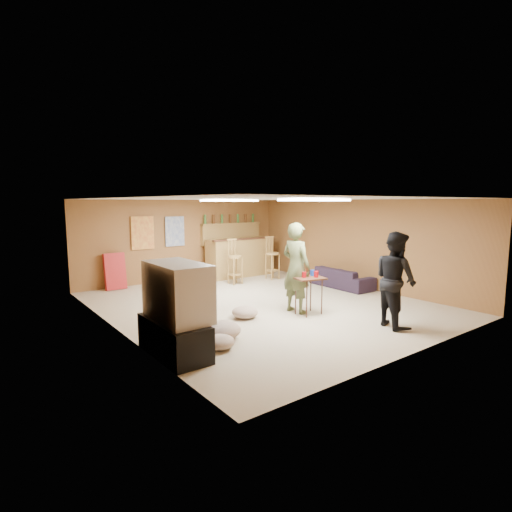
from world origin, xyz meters
TOP-DOWN VIEW (x-y plane):
  - ground at (0.00, 0.00)m, footprint 7.00×7.00m
  - ceiling at (0.00, 0.00)m, footprint 6.00×7.00m
  - wall_back at (0.00, 3.50)m, footprint 6.00×0.02m
  - wall_front at (0.00, -3.50)m, footprint 6.00×0.02m
  - wall_left at (-3.00, 0.00)m, footprint 0.02×7.00m
  - wall_right at (3.00, 0.00)m, footprint 0.02×7.00m
  - tv_stand at (-2.72, -1.50)m, footprint 0.55×1.30m
  - dvd_box at (-2.50, -1.50)m, footprint 0.35×0.50m
  - tv_body at (-2.65, -1.50)m, footprint 0.60×1.10m
  - tv_screen at (-2.34, -1.50)m, footprint 0.02×0.95m
  - bar_counter at (1.50, 2.95)m, footprint 2.00×0.60m
  - bar_lip at (1.50, 2.70)m, footprint 2.10×0.12m
  - bar_shelf at (1.50, 3.40)m, footprint 2.00×0.18m
  - bar_backing at (1.50, 3.42)m, footprint 2.00×0.14m
  - poster_left at (-1.20, 3.46)m, footprint 0.60×0.03m
  - poster_right at (-0.30, 3.46)m, footprint 0.55×0.03m
  - folding_chair_stack at (-2.00, 3.30)m, footprint 0.50×0.26m
  - ceiling_panel_front at (0.00, -1.50)m, footprint 1.20×0.60m
  - ceiling_panel_back at (0.00, 1.20)m, footprint 1.20×0.60m
  - person_olive at (0.15, -0.89)m, footprint 0.50×0.69m
  - person_black at (0.89, -2.57)m, footprint 0.86×0.96m
  - sofa at (2.64, 0.12)m, footprint 0.72×1.70m
  - tray_table at (0.23, -1.16)m, footprint 0.64×0.56m
  - cup_red_near at (0.14, -1.12)m, footprint 0.10×0.10m
  - cup_red_far at (0.34, -1.24)m, footprint 0.09×0.09m
  - cup_blue at (0.39, -1.09)m, footprint 0.10×0.10m
  - bar_stool_left at (0.73, 2.07)m, footprint 0.55×0.55m
  - bar_stool_right at (1.94, 2.01)m, footprint 0.43×0.43m
  - cushion_near_tv at (-1.83, -1.33)m, footprint 0.72×0.72m
  - cushion_mid at (-0.88, -0.62)m, footprint 0.50×0.50m
  - cushion_far at (-2.09, -1.68)m, footprint 0.47×0.47m
  - bottle_row at (1.44, 3.38)m, footprint 1.76×0.08m

SIDE VIEW (x-z plane):
  - ground at x=0.00m, z-range 0.00..0.00m
  - cushion_far at x=-2.09m, z-range 0.00..0.20m
  - cushion_mid at x=-0.88m, z-range 0.00..0.22m
  - cushion_near_tv at x=-1.83m, z-range 0.00..0.28m
  - dvd_box at x=-2.50m, z-range 0.11..0.19m
  - sofa at x=2.64m, z-range 0.00..0.49m
  - tv_stand at x=-2.72m, z-range 0.00..0.50m
  - tray_table at x=0.23m, z-range 0.00..0.72m
  - folding_chair_stack at x=-2.00m, z-range -0.01..0.91m
  - bar_counter at x=1.50m, z-range 0.00..1.10m
  - bar_stool_right at x=1.94m, z-range 0.00..1.11m
  - bar_stool_left at x=0.73m, z-range 0.00..1.33m
  - cup_red_near at x=0.14m, z-range 0.72..0.83m
  - cup_blue at x=0.39m, z-range 0.72..0.84m
  - cup_red_far at x=0.34m, z-range 0.72..0.84m
  - person_black at x=0.89m, z-range 0.00..1.64m
  - person_olive at x=0.15m, z-range 0.00..1.75m
  - tv_body at x=-2.65m, z-range 0.50..1.30m
  - tv_screen at x=-2.34m, z-range 0.57..1.23m
  - wall_back at x=0.00m, z-range 0.00..2.20m
  - wall_front at x=0.00m, z-range 0.00..2.20m
  - wall_left at x=-3.00m, z-range 0.00..2.20m
  - wall_right at x=3.00m, z-range 0.00..2.20m
  - bar_lip at x=1.50m, z-range 1.08..1.12m
  - bar_backing at x=1.50m, z-range 0.90..1.50m
  - poster_left at x=-1.20m, z-range 0.93..1.78m
  - poster_right at x=-0.30m, z-range 0.95..1.75m
  - bar_shelf at x=1.50m, z-range 1.48..1.52m
  - bottle_row at x=1.44m, z-range 1.52..1.78m
  - ceiling_panel_front at x=0.00m, z-range 2.15..2.19m
  - ceiling_panel_back at x=0.00m, z-range 2.15..2.19m
  - ceiling at x=0.00m, z-range 2.19..2.21m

